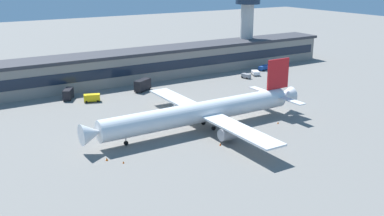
{
  "coord_description": "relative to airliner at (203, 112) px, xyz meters",
  "views": [
    {
      "loc": [
        -73.48,
        -96.13,
        41.26
      ],
      "look_at": [
        -13.76,
        1.71,
        5.0
      ],
      "focal_mm": 40.76,
      "sensor_mm": 36.0,
      "label": 1
    }
  ],
  "objects": [
    {
      "name": "ground_plane",
      "position": [
        12.84,
        2.28,
        -4.81
      ],
      "size": [
        600.0,
        600.0,
        0.0
      ],
      "primitive_type": "plane",
      "color": "slate"
    },
    {
      "name": "terminal_building",
      "position": [
        12.84,
        61.06,
        0.97
      ],
      "size": [
        173.83,
        14.83,
        11.52
      ],
      "color": "gray",
      "rests_on": "ground_plane"
    },
    {
      "name": "airliner",
      "position": [
        0.0,
        0.0,
        0.0
      ],
      "size": [
        66.05,
        56.73,
        16.6
      ],
      "color": "white",
      "rests_on": "ground_plane"
    },
    {
      "name": "control_tower",
      "position": [
        65.0,
        63.99,
        15.69
      ],
      "size": [
        11.04,
        11.04,
        32.96
      ],
      "color": "#B7B7B2",
      "rests_on": "ground_plane"
    },
    {
      "name": "stair_truck",
      "position": [
        -23.02,
        47.34,
        -2.83
      ],
      "size": [
        5.04,
        6.4,
        3.55
      ],
      "color": "black",
      "rests_on": "ground_plane"
    },
    {
      "name": "baggage_tug",
      "position": [
        46.4,
        39.84,
        -3.72
      ],
      "size": [
        2.68,
        3.92,
        1.85
      ],
      "color": "gray",
      "rests_on": "ground_plane"
    },
    {
      "name": "belt_loader",
      "position": [
        62.48,
        47.97,
        -3.66
      ],
      "size": [
        6.7,
        3.77,
        1.95
      ],
      "color": "#2651A5",
      "rests_on": "ground_plane"
    },
    {
      "name": "catering_truck",
      "position": [
        2.75,
        44.05,
        -2.52
      ],
      "size": [
        7.52,
        5.91,
        4.15
      ],
      "color": "black",
      "rests_on": "ground_plane"
    },
    {
      "name": "pushback_tractor",
      "position": [
        53.26,
        42.43,
        -3.76
      ],
      "size": [
        4.4,
        5.45,
        1.75
      ],
      "color": "white",
      "rests_on": "ground_plane"
    },
    {
      "name": "crew_van",
      "position": [
        -17.11,
        40.42,
        -3.35
      ],
      "size": [
        5.63,
        3.7,
        2.55
      ],
      "color": "yellow",
      "rests_on": "ground_plane"
    },
    {
      "name": "traffic_cone_0",
      "position": [
        -2.69,
        -12.36,
        -4.48
      ],
      "size": [
        0.52,
        0.52,
        0.65
      ],
      "primitive_type": "cone",
      "color": "#F2590C",
      "rests_on": "ground_plane"
    },
    {
      "name": "traffic_cone_1",
      "position": [
        20.37,
        -7.69,
        -4.52
      ],
      "size": [
        0.47,
        0.47,
        0.58
      ],
      "primitive_type": "cone",
      "color": "#F2590C",
      "rests_on": "ground_plane"
    },
    {
      "name": "traffic_cone_2",
      "position": [
        -27.25,
        -9.62,
        -4.53
      ],
      "size": [
        0.44,
        0.44,
        0.55
      ],
      "primitive_type": "cone",
      "color": "#F2590C",
      "rests_on": "ground_plane"
    },
    {
      "name": "traffic_cone_3",
      "position": [
        -29.9,
        -6.3,
        -4.45
      ],
      "size": [
        0.58,
        0.58,
        0.73
      ],
      "primitive_type": "cone",
      "color": "#F2590C",
      "rests_on": "ground_plane"
    }
  ]
}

